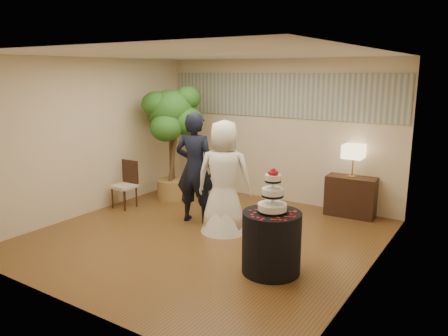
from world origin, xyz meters
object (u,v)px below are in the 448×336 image
Objects in this scene: bride at (224,177)px; console at (351,196)px; ficus_tree at (171,143)px; table_lamp at (353,161)px; cake_table at (271,242)px; side_chair at (124,185)px; groom at (195,168)px; wedding_cake at (273,190)px.

bride is 2.10× the size of console.
table_lamp is at bearing 14.83° from ficus_tree.
table_lamp is (0.16, 2.81, 0.61)m from cake_table.
ficus_tree is 1.27m from side_chair.
console is at bearing -149.16° from bride.
cake_table is (2.00, -1.05, -0.55)m from groom.
side_chair is (-3.61, 0.93, 0.04)m from cake_table.
console is at bearing 26.60° from side_chair.
cake_table is 0.94× the size of console.
ficus_tree is 2.59× the size of side_chair.
console is (0.16, 2.81, -0.04)m from cake_table.
console is 0.37× the size of ficus_tree.
cake_table is 0.69m from wedding_cake.
ficus_tree reaches higher than wedding_cake.
wedding_cake reaches higher than side_chair.
bride is (0.68, -0.14, -0.04)m from groom.
bride is at bearing -27.54° from ficus_tree.
table_lamp is 0.25× the size of ficus_tree.
ficus_tree reaches higher than cake_table.
bride is at bearing -131.08° from console.
ficus_tree is (-3.39, -0.90, 0.80)m from console.
console is (2.16, 1.75, -0.59)m from groom.
ficus_tree reaches higher than bride.
table_lamp is (0.16, 2.81, -0.09)m from wedding_cake.
groom reaches higher than wedding_cake.
bride is 1.62m from wedding_cake.
cake_table is at bearing 0.00° from wedding_cake.
table_lamp is (1.48, 1.89, 0.10)m from bride.
table_lamp is at bearing 86.73° from wedding_cake.
table_lamp is at bearing 26.60° from side_chair.
bride reaches higher than table_lamp.
cake_table is at bearing -96.23° from console.
ficus_tree is (-1.91, 0.99, 0.25)m from bride.
ficus_tree is at bearing -165.17° from table_lamp.
wedding_cake is at bearing 138.02° from groom.
bride reaches higher than console.
side_chair is (-3.77, -1.87, 0.09)m from console.
side_chair is (-3.77, -1.87, -0.56)m from table_lamp.
table_lamp is 4.25m from side_chair.
table_lamp is (0.00, 0.00, 0.65)m from console.
bride reaches higher than wedding_cake.
bride reaches higher than side_chair.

